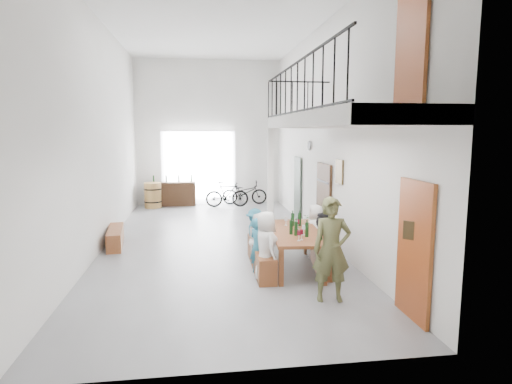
{
  "coord_description": "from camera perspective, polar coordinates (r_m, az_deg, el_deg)",
  "views": [
    {
      "loc": [
        -0.48,
        -10.67,
        2.8
      ],
      "look_at": [
        0.94,
        -0.5,
        1.34
      ],
      "focal_mm": 30.0,
      "sensor_mm": 36.0,
      "label": 1
    }
  ],
  "objects": [
    {
      "name": "host_standing",
      "position": [
        7.22,
        10.04,
        -7.57
      ],
      "size": [
        0.68,
        0.48,
        1.74
      ],
      "primitive_type": "imported",
      "rotation": [
        0.0,
        0.0,
        -0.11
      ],
      "color": "brown",
      "rests_on": "ground"
    },
    {
      "name": "balcony",
      "position": [
        7.94,
        10.23,
        9.11
      ],
      "size": [
        1.52,
        5.62,
        4.0
      ],
      "color": "white",
      "rests_on": "ground"
    },
    {
      "name": "tableware",
      "position": [
        8.67,
        5.51,
        -4.4
      ],
      "size": [
        0.42,
        1.39,
        0.35
      ],
      "color": "black",
      "rests_on": "tasting_table"
    },
    {
      "name": "bicycle_near",
      "position": [
        16.54,
        -1.55,
        -0.08
      ],
      "size": [
        1.77,
        0.75,
        0.9
      ],
      "primitive_type": "imported",
      "rotation": [
        0.0,
        0.0,
        1.48
      ],
      "color": "black",
      "rests_on": "ground"
    },
    {
      "name": "guest_right_c",
      "position": [
        9.69,
        7.92,
        -5.15
      ],
      "size": [
        0.47,
        0.64,
        1.2
      ],
      "primitive_type": "imported",
      "rotation": [
        0.0,
        0.0,
        -1.73
      ],
      "color": "white",
      "rests_on": "ground"
    },
    {
      "name": "side_bench",
      "position": [
        11.15,
        -18.24,
        -5.74
      ],
      "size": [
        0.52,
        1.57,
        0.43
      ],
      "primitive_type": "cube",
      "rotation": [
        0.0,
        0.0,
        0.12
      ],
      "color": "brown",
      "rests_on": "ground"
    },
    {
      "name": "bicycle_far",
      "position": [
        15.94,
        -3.87,
        -0.31
      ],
      "size": [
        1.61,
        0.49,
        0.96
      ],
      "primitive_type": "imported",
      "rotation": [
        0.0,
        0.0,
        1.55
      ],
      "color": "black",
      "rests_on": "ground"
    },
    {
      "name": "serving_counter",
      "position": [
        16.52,
        -11.0,
        -0.26
      ],
      "size": [
        1.7,
        0.49,
        0.89
      ],
      "primitive_type": "cube",
      "rotation": [
        0.0,
        0.0,
        -0.01
      ],
      "color": "#372211",
      "rests_on": "ground"
    },
    {
      "name": "counter_bottles",
      "position": [
        16.44,
        -11.06,
        1.76
      ],
      "size": [
        1.45,
        0.12,
        0.28
      ],
      "color": "black",
      "rests_on": "serving_counter"
    },
    {
      "name": "bench_wall",
      "position": [
        9.13,
        8.47,
        -8.39
      ],
      "size": [
        0.56,
        1.99,
        0.45
      ],
      "primitive_type": "cube",
      "rotation": [
        0.0,
        0.0,
        -0.15
      ],
      "color": "brown",
      "rests_on": "ground"
    },
    {
      "name": "guest_left_a",
      "position": [
        8.06,
        1.33,
        -7.27
      ],
      "size": [
        0.55,
        0.73,
        1.34
      ],
      "primitive_type": "imported",
      "rotation": [
        0.0,
        0.0,
        1.78
      ],
      "color": "white",
      "rests_on": "ground"
    },
    {
      "name": "guest_left_b",
      "position": [
        8.49,
        0.16,
        -7.22
      ],
      "size": [
        0.41,
        0.48,
        1.13
      ],
      "primitive_type": "imported",
      "rotation": [
        0.0,
        0.0,
        1.97
      ],
      "color": "teal",
      "rests_on": "ground"
    },
    {
      "name": "potted_plant",
      "position": [
        12.26,
        6.09,
        -4.03
      ],
      "size": [
        0.54,
        0.5,
        0.48
      ],
      "primitive_type": "imported",
      "rotation": [
        0.0,
        0.0,
        0.37
      ],
      "color": "#19531F",
      "rests_on": "ground"
    },
    {
      "name": "guest_right_a",
      "position": [
        8.37,
        9.69,
        -7.47
      ],
      "size": [
        0.41,
        0.72,
        1.15
      ],
      "primitive_type": "imported",
      "rotation": [
        0.0,
        0.0,
        -1.78
      ],
      "color": "#AE1D2C",
      "rests_on": "ground"
    },
    {
      "name": "right_wall_decor",
      "position": [
        9.42,
        11.85,
        1.45
      ],
      "size": [
        0.07,
        8.28,
        5.07
      ],
      "color": "brown",
      "rests_on": "ground"
    },
    {
      "name": "gateway_portal",
      "position": [
        16.67,
        -7.64,
        3.19
      ],
      "size": [
        2.8,
        0.08,
        2.8
      ],
      "primitive_type": "cube",
      "color": "white",
      "rests_on": "ground"
    },
    {
      "name": "floor",
      "position": [
        11.05,
        -5.22,
        -6.64
      ],
      "size": [
        12.0,
        12.0,
        0.0
      ],
      "primitive_type": "plane",
      "color": "slate",
      "rests_on": "ground"
    },
    {
      "name": "guest_left_d",
      "position": [
        9.64,
        -0.16,
        -5.44
      ],
      "size": [
        0.58,
        0.79,
        1.1
      ],
      "primitive_type": "imported",
      "rotation": [
        0.0,
        0.0,
        1.31
      ],
      "color": "teal",
      "rests_on": "ground"
    },
    {
      "name": "oak_barrel",
      "position": [
        16.22,
        -13.59,
        -0.42
      ],
      "size": [
        0.63,
        0.63,
        0.93
      ],
      "color": "olive",
      "rests_on": "ground"
    },
    {
      "name": "bench_inner",
      "position": [
        8.86,
        0.66,
        -8.69
      ],
      "size": [
        0.38,
        2.14,
        0.49
      ],
      "primitive_type": "cube",
      "rotation": [
        0.0,
        0.0,
        -0.02
      ],
      "color": "brown",
      "rests_on": "ground"
    },
    {
      "name": "tasting_table",
      "position": [
        8.81,
        5.27,
        -5.72
      ],
      "size": [
        1.15,
        2.41,
        0.79
      ],
      "rotation": [
        0.0,
        0.0,
        -0.08
      ],
      "color": "brown",
      "rests_on": "ground"
    },
    {
      "name": "room_walls",
      "position": [
        10.71,
        -5.47,
        12.07
      ],
      "size": [
        12.0,
        12.0,
        12.0
      ],
      "color": "white",
      "rests_on": "ground"
    },
    {
      "name": "guest_right_b",
      "position": [
        9.06,
        8.91,
        -6.23
      ],
      "size": [
        0.35,
        1.07,
        1.16
      ],
      "primitive_type": "imported",
      "rotation": [
        0.0,
        0.0,
        -1.57
      ],
      "color": "black",
      "rests_on": "ground"
    },
    {
      "name": "guest_left_c",
      "position": [
        9.0,
        0.33,
        -6.37
      ],
      "size": [
        0.43,
        0.54,
        1.11
      ],
      "primitive_type": "imported",
      "rotation": [
        0.0,
        0.0,
        1.56
      ],
      "color": "white",
      "rests_on": "ground"
    }
  ]
}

